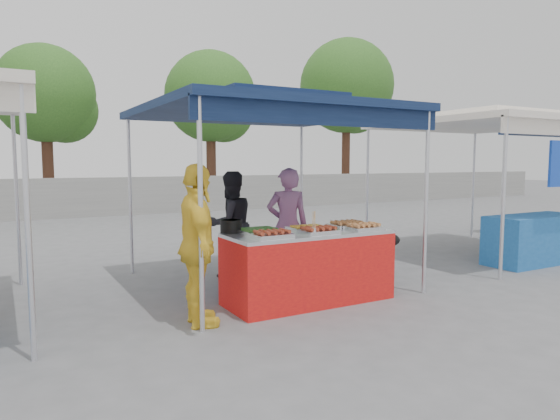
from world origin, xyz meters
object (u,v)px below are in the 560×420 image
cooking_pot (231,226)px  wok_burner (382,255)px  vendor_woman (288,225)px  helper_man (230,224)px  customer_person (198,245)px  vendor_table (308,267)px

cooking_pot → wok_burner: bearing=-8.4°
vendor_woman → helper_man: 0.88m
vendor_woman → customer_person: size_ratio=0.96×
helper_man → customer_person: customer_person is taller
wok_burner → helper_man: size_ratio=0.49×
cooking_pot → wok_burner: size_ratio=0.34×
cooking_pot → customer_person: (-0.62, -0.57, -0.09)m
cooking_pot → customer_person: size_ratio=0.16×
wok_burner → cooking_pot: bearing=-169.4°
wok_burner → customer_person: (-2.68, -0.27, 0.39)m
vendor_table → helper_man: bearing=99.7°
helper_man → customer_person: 2.21m
vendor_table → wok_burner: vendor_table is taller
cooking_pot → customer_person: bearing=-137.5°
customer_person → wok_burner: bearing=-73.8°
vendor_woman → helper_man: (-0.58, 0.67, -0.03)m
vendor_table → cooking_pot: 1.05m
vendor_table → wok_burner: 1.22m
vendor_table → cooking_pot: cooking_pot is taller
vendor_woman → wok_burner: bearing=157.3°
cooking_pot → vendor_woman: (1.13, 0.63, -0.13)m
vendor_table → vendor_woman: vendor_woman is taller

